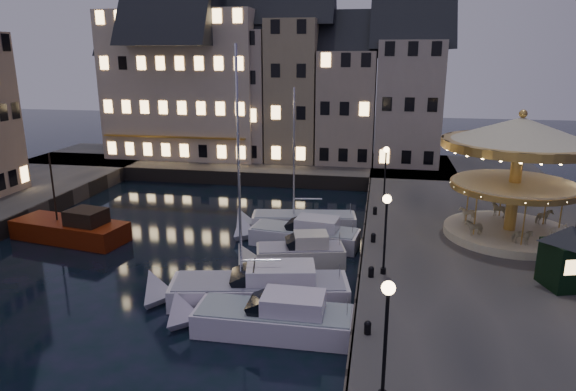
% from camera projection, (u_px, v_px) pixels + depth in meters
% --- Properties ---
extents(ground, '(160.00, 160.00, 0.00)m').
position_uv_depth(ground, '(242.00, 294.00, 26.74)').
color(ground, black).
rests_on(ground, ground).
extents(quay_east, '(16.00, 56.00, 1.30)m').
position_uv_depth(quay_east, '(501.00, 257.00, 29.83)').
color(quay_east, '#474442').
rests_on(quay_east, ground).
extents(quay_north, '(44.00, 12.00, 1.30)m').
position_uv_depth(quay_north, '(238.00, 165.00, 54.48)').
color(quay_north, '#474442').
rests_on(quay_north, ground).
extents(quaywall_e, '(0.15, 44.00, 1.30)m').
position_uv_depth(quaywall_e, '(363.00, 248.00, 31.21)').
color(quaywall_e, '#47423A').
rests_on(quaywall_e, ground).
extents(quaywall_n, '(48.00, 0.15, 1.30)m').
position_uv_depth(quaywall_n, '(242.00, 179.00, 48.45)').
color(quaywall_n, '#47423A').
rests_on(quaywall_n, ground).
extents(streetlamp_a, '(0.44, 0.44, 4.17)m').
position_uv_depth(streetlamp_a, '(386.00, 324.00, 15.89)').
color(streetlamp_a, black).
rests_on(streetlamp_a, quay_east).
extents(streetlamp_b, '(0.44, 0.44, 4.17)m').
position_uv_depth(streetlamp_b, '(386.00, 223.00, 25.37)').
color(streetlamp_b, black).
rests_on(streetlamp_b, quay_east).
extents(streetlamp_c, '(0.44, 0.44, 4.17)m').
position_uv_depth(streetlamp_c, '(385.00, 166.00, 38.16)').
color(streetlamp_c, black).
rests_on(streetlamp_c, quay_east).
extents(bollard_a, '(0.30, 0.30, 0.57)m').
position_uv_depth(bollard_a, '(368.00, 327.00, 20.43)').
color(bollard_a, black).
rests_on(bollard_a, quay_east).
extents(bollard_b, '(0.30, 0.30, 0.57)m').
position_uv_depth(bollard_b, '(371.00, 271.00, 25.64)').
color(bollard_b, black).
rests_on(bollard_b, quay_east).
extents(bollard_c, '(0.30, 0.30, 0.57)m').
position_uv_depth(bollard_c, '(373.00, 237.00, 30.38)').
color(bollard_c, black).
rests_on(bollard_c, quay_east).
extents(bollard_d, '(0.30, 0.30, 0.57)m').
position_uv_depth(bollard_d, '(375.00, 210.00, 35.59)').
color(bollard_d, black).
rests_on(bollard_d, quay_east).
extents(townhouse_na, '(5.50, 8.00, 12.80)m').
position_uv_depth(townhouse_na, '(141.00, 94.00, 56.45)').
color(townhouse_na, gray).
rests_on(townhouse_na, quay_north).
extents(townhouse_nb, '(6.16, 8.00, 13.80)m').
position_uv_depth(townhouse_nb, '(188.00, 90.00, 55.38)').
color(townhouse_nb, gray).
rests_on(townhouse_nb, quay_north).
extents(townhouse_nc, '(6.82, 8.00, 14.80)m').
position_uv_depth(townhouse_nc, '(242.00, 86.00, 54.20)').
color(townhouse_nc, '#AE9F8D').
rests_on(townhouse_nc, quay_north).
extents(townhouse_nd, '(5.50, 8.00, 15.80)m').
position_uv_depth(townhouse_nd, '(295.00, 81.00, 53.07)').
color(townhouse_nd, '#9A8C6B').
rests_on(townhouse_nd, quay_north).
extents(townhouse_ne, '(6.16, 8.00, 12.80)m').
position_uv_depth(townhouse_ne, '(348.00, 97.00, 52.53)').
color(townhouse_ne, tan).
rests_on(townhouse_ne, quay_north).
extents(townhouse_nf, '(6.82, 8.00, 13.80)m').
position_uv_depth(townhouse_nf, '(408.00, 93.00, 51.35)').
color(townhouse_nf, '#AA9E8F').
rests_on(townhouse_nf, quay_north).
extents(hotel_corner, '(17.60, 9.00, 16.80)m').
position_uv_depth(hotel_corner, '(187.00, 76.00, 54.97)').
color(hotel_corner, beige).
rests_on(hotel_corner, quay_north).
extents(motorboat_b, '(8.19, 2.43, 2.15)m').
position_uv_depth(motorboat_b, '(265.00, 319.00, 22.95)').
color(motorboat_b, silver).
rests_on(motorboat_b, ground).
extents(motorboat_c, '(10.02, 4.39, 13.26)m').
position_uv_depth(motorboat_c, '(252.00, 289.00, 25.80)').
color(motorboat_c, silver).
rests_on(motorboat_c, ground).
extents(motorboat_d, '(6.27, 3.29, 2.15)m').
position_uv_depth(motorboat_d, '(293.00, 255.00, 30.29)').
color(motorboat_d, beige).
rests_on(motorboat_d, ground).
extents(motorboat_e, '(8.11, 3.23, 2.15)m').
position_uv_depth(motorboat_e, '(299.00, 235.00, 33.52)').
color(motorboat_e, silver).
rests_on(motorboat_e, ground).
extents(motorboat_f, '(8.39, 3.27, 11.08)m').
position_uv_depth(motorboat_f, '(296.00, 222.00, 36.47)').
color(motorboat_f, silver).
rests_on(motorboat_f, ground).
extents(red_fishing_boat, '(8.21, 4.04, 6.06)m').
position_uv_depth(red_fishing_boat, '(72.00, 230.00, 34.28)').
color(red_fishing_boat, '#621A06').
rests_on(red_fishing_boat, ground).
extents(carousel, '(8.82, 8.82, 7.72)m').
position_uv_depth(carousel, '(518.00, 155.00, 29.99)').
color(carousel, beige).
rests_on(carousel, quay_east).
extents(ticket_kiosk, '(2.99, 2.99, 3.50)m').
position_uv_depth(ticket_kiosk, '(569.00, 246.00, 24.11)').
color(ticket_kiosk, black).
rests_on(ticket_kiosk, quay_east).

